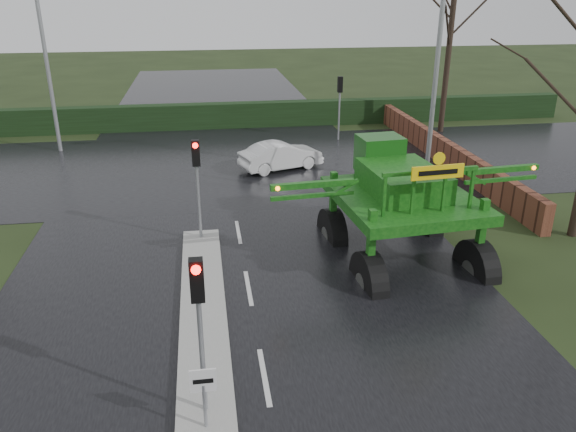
{
  "coord_description": "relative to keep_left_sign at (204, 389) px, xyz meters",
  "views": [
    {
      "loc": [
        -1.04,
        -10.13,
        8.05
      ],
      "look_at": [
        1.22,
        4.44,
        2.0
      ],
      "focal_mm": 35.0,
      "sensor_mm": 36.0,
      "label": 1
    }
  ],
  "objects": [
    {
      "name": "tree_right_far",
      "position": [
        14.3,
        22.5,
        5.44
      ],
      "size": [
        7.0,
        7.0,
        12.05
      ],
      "color": "black",
      "rests_on": "ground"
    },
    {
      "name": "median_island",
      "position": [
        0.0,
        4.5,
        -0.97
      ],
      "size": [
        1.2,
        10.0,
        0.16
      ],
      "primitive_type": "cube",
      "color": "gray",
      "rests_on": "ground"
    },
    {
      "name": "white_sedan",
      "position": [
        3.83,
        16.58,
        -1.06
      ],
      "size": [
        4.16,
        2.59,
        1.29
      ],
      "primitive_type": "imported",
      "rotation": [
        0.0,
        0.0,
        1.91
      ],
      "color": "silver",
      "rests_on": "ground"
    },
    {
      "name": "traffic_signal_mid",
      "position": [
        0.0,
        8.99,
        1.53
      ],
      "size": [
        0.26,
        0.33,
        3.52
      ],
      "color": "gray",
      "rests_on": "ground"
    },
    {
      "name": "road_main",
      "position": [
        1.3,
        11.5,
        -1.05
      ],
      "size": [
        14.0,
        80.0,
        0.02
      ],
      "primitive_type": "cube",
      "color": "black",
      "rests_on": "ground"
    },
    {
      "name": "road_cross",
      "position": [
        1.3,
        17.5,
        -1.05
      ],
      "size": [
        80.0,
        12.0,
        0.02
      ],
      "primitive_type": "cube",
      "color": "black",
      "rests_on": "ground"
    },
    {
      "name": "brick_wall",
      "position": [
        11.8,
        17.5,
        -0.46
      ],
      "size": [
        0.4,
        20.0,
        1.2
      ],
      "primitive_type": "cube",
      "color": "#592D1E",
      "rests_on": "ground"
    },
    {
      "name": "street_light_right",
      "position": [
        9.49,
        13.5,
        4.93
      ],
      "size": [
        3.85,
        0.3,
        10.0
      ],
      "color": "gray",
      "rests_on": "ground"
    },
    {
      "name": "street_light_left_far",
      "position": [
        -6.89,
        21.5,
        4.93
      ],
      "size": [
        3.85,
        0.3,
        10.0
      ],
      "color": "gray",
      "rests_on": "ground"
    },
    {
      "name": "traffic_signal_far",
      "position": [
        7.8,
        21.51,
        1.53
      ],
      "size": [
        0.26,
        0.33,
        3.52
      ],
      "rotation": [
        0.0,
        0.0,
        3.14
      ],
      "color": "gray",
      "rests_on": "ground"
    },
    {
      "name": "keep_left_sign",
      "position": [
        0.0,
        0.0,
        0.0
      ],
      "size": [
        0.5,
        0.07,
        1.35
      ],
      "color": "gray",
      "rests_on": "ground"
    },
    {
      "name": "ground",
      "position": [
        1.3,
        1.5,
        -1.06
      ],
      "size": [
        140.0,
        140.0,
        0.0
      ],
      "primitive_type": "plane",
      "color": "black",
      "rests_on": "ground"
    },
    {
      "name": "crop_sprayer",
      "position": [
        4.78,
        5.48,
        1.25
      ],
      "size": [
        8.71,
        5.75,
        4.87
      ],
      "rotation": [
        0.0,
        0.0,
        0.08
      ],
      "color": "black",
      "rests_on": "ground"
    },
    {
      "name": "hedge_row",
      "position": [
        1.3,
        25.5,
        -0.31
      ],
      "size": [
        44.0,
        0.9,
        1.5
      ],
      "primitive_type": "cube",
      "color": "black",
      "rests_on": "ground"
    },
    {
      "name": "traffic_signal_near",
      "position": [
        0.0,
        0.49,
        1.53
      ],
      "size": [
        0.26,
        0.33,
        3.52
      ],
      "color": "gray",
      "rests_on": "ground"
    }
  ]
}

